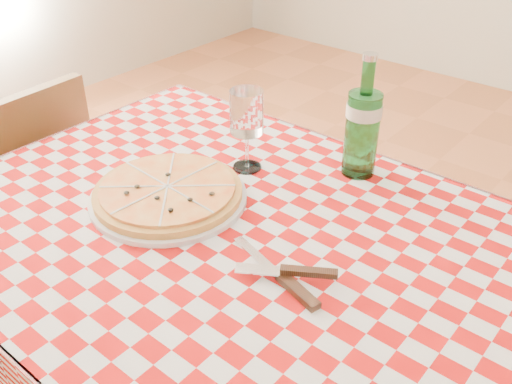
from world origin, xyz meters
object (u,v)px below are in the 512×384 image
(chair_far, at_px, (28,198))
(pizza_plate, at_px, (168,191))
(wine_glass, at_px, (247,131))
(dining_table, at_px, (245,274))
(water_bottle, at_px, (364,116))

(chair_far, xyz_separation_m, pizza_plate, (0.67, -0.01, 0.30))
(chair_far, height_order, wine_glass, wine_glass)
(dining_table, distance_m, wine_glass, 0.32)
(chair_far, relative_size, wine_glass, 4.40)
(dining_table, height_order, wine_glass, wine_glass)
(pizza_plate, bearing_deg, wine_glass, 79.23)
(chair_far, relative_size, pizza_plate, 2.53)
(dining_table, xyz_separation_m, water_bottle, (0.04, 0.34, 0.24))
(pizza_plate, height_order, wine_glass, wine_glass)
(dining_table, distance_m, chair_far, 0.89)
(water_bottle, bearing_deg, pizza_plate, -124.76)
(dining_table, bearing_deg, chair_far, 179.80)
(water_bottle, bearing_deg, dining_table, -97.29)
(wine_glass, bearing_deg, dining_table, -50.84)
(dining_table, relative_size, wine_glass, 6.33)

